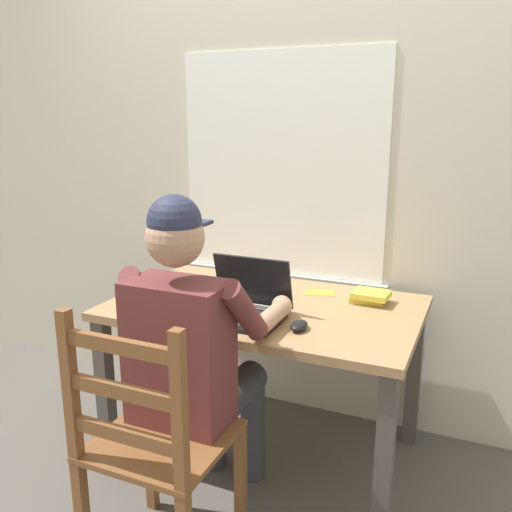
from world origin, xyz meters
name	(u,v)px	position (x,y,z in m)	size (l,w,h in m)	color
ground_plane	(265,451)	(0.00, 0.00, 0.00)	(8.00, 8.00, 0.00)	#56514C
back_wall	(304,157)	(0.00, 0.48, 1.30)	(6.00, 0.08, 2.60)	beige
desk	(265,324)	(0.00, 0.00, 0.62)	(1.28, 0.80, 0.71)	#9E7A51
seated_person	(195,348)	(-0.07, -0.47, 0.69)	(0.50, 0.60, 1.25)	brown
wooden_chair	(153,447)	(-0.07, -0.75, 0.47)	(0.42, 0.42, 0.95)	brown
laptop	(244,303)	(-0.02, -0.17, 0.76)	(0.33, 0.29, 0.23)	black
computer_mouse	(299,326)	(0.23, -0.22, 0.73)	(0.06, 0.10, 0.03)	black
coffee_mug_white	(153,287)	(-0.48, -0.12, 0.76)	(0.12, 0.08, 0.10)	white
coffee_mug_dark	(181,296)	(-0.31, -0.17, 0.76)	(0.12, 0.08, 0.10)	#2D384C
book_stack_main	(198,287)	(-0.34, 0.02, 0.74)	(0.18, 0.15, 0.05)	#2D5B9E
book_stack_side	(369,296)	(0.40, 0.19, 0.74)	(0.17, 0.13, 0.05)	gold
paper_pile_near_laptop	(243,306)	(-0.07, -0.07, 0.71)	(0.24, 0.20, 0.01)	silver
landscape_photo_print	(320,293)	(0.17, 0.24, 0.71)	(0.13, 0.09, 0.00)	gold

